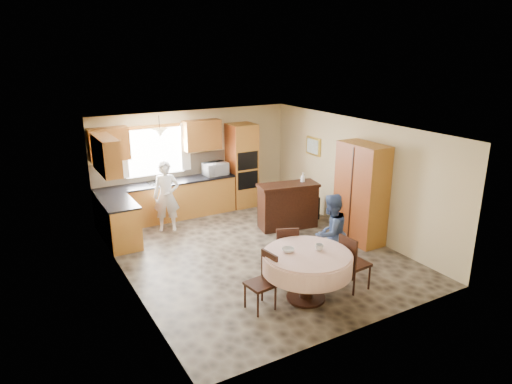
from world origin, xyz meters
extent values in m
cube|color=#6E604D|center=(0.00, 0.00, 0.00)|extent=(5.00, 6.00, 0.01)
cube|color=white|center=(0.00, 0.00, 2.50)|extent=(5.00, 6.00, 0.01)
cube|color=#C9B481|center=(0.00, 3.00, 1.25)|extent=(5.00, 0.02, 2.50)
cube|color=#C9B481|center=(0.00, -3.00, 1.25)|extent=(5.00, 0.02, 2.50)
cube|color=#C9B481|center=(-2.50, 0.00, 1.25)|extent=(0.02, 6.00, 2.50)
cube|color=#C9B481|center=(2.50, 0.00, 1.25)|extent=(0.02, 6.00, 2.50)
cube|color=white|center=(-1.00, 2.98, 1.60)|extent=(1.40, 0.03, 1.10)
cube|color=white|center=(-1.75, 2.93, 1.65)|extent=(0.22, 0.02, 1.15)
cube|color=white|center=(-0.25, 2.93, 1.65)|extent=(0.22, 0.02, 1.15)
cube|color=gold|center=(-0.85, 2.70, 0.44)|extent=(3.30, 0.60, 0.88)
cube|color=black|center=(-0.85, 2.70, 0.90)|extent=(3.30, 0.64, 0.04)
cube|color=gold|center=(-2.20, 1.80, 0.44)|extent=(0.60, 1.20, 0.88)
cube|color=black|center=(-2.20, 1.80, 0.90)|extent=(0.64, 1.20, 0.04)
cube|color=tan|center=(-0.85, 2.99, 1.18)|extent=(3.30, 0.02, 0.55)
cube|color=#A26728|center=(-2.05, 2.83, 1.91)|extent=(0.85, 0.33, 0.72)
cube|color=#A26728|center=(0.15, 2.83, 1.91)|extent=(0.90, 0.33, 0.72)
cube|color=#A26728|center=(-2.33, 1.80, 1.91)|extent=(0.33, 1.20, 0.72)
cube|color=gold|center=(1.15, 2.69, 1.06)|extent=(0.66, 0.62, 2.12)
cube|color=black|center=(1.15, 2.38, 1.25)|extent=(0.56, 0.01, 0.45)
cube|color=black|center=(1.15, 2.38, 0.75)|extent=(0.56, 0.01, 0.45)
cone|color=beige|center=(-1.00, 2.50, 2.12)|extent=(0.36, 0.36, 0.18)
cube|color=#32180D|center=(1.32, 0.83, 0.48)|extent=(1.42, 0.80, 0.96)
cube|color=black|center=(2.05, 0.99, 0.27)|extent=(0.41, 0.29, 0.55)
cube|color=gold|center=(2.22, -0.53, 1.04)|extent=(0.55, 1.09, 2.08)
cylinder|color=#32180D|center=(-0.15, -1.93, 0.38)|extent=(0.21, 0.21, 0.75)
cylinder|color=#32180D|center=(-0.15, -1.93, 0.02)|extent=(0.63, 0.63, 0.04)
cylinder|color=#F8E2CB|center=(-0.15, -1.93, 0.79)|extent=(1.37, 1.37, 0.05)
cylinder|color=#F8E2CB|center=(-0.15, -1.93, 0.64)|extent=(1.43, 1.43, 0.30)
cube|color=#32180D|center=(-0.95, -1.82, 0.42)|extent=(0.44, 0.44, 0.05)
cube|color=#32180D|center=(-0.77, -1.80, 0.68)|extent=(0.08, 0.38, 0.47)
cylinder|color=#32180D|center=(-1.12, -1.99, 0.20)|extent=(0.03, 0.03, 0.40)
cylinder|color=#32180D|center=(-0.78, -1.99, 0.20)|extent=(0.03, 0.03, 0.40)
cylinder|color=#32180D|center=(-1.12, -1.65, 0.20)|extent=(0.03, 0.03, 0.40)
cylinder|color=#32180D|center=(-0.78, -1.65, 0.20)|extent=(0.03, 0.03, 0.40)
cube|color=#32180D|center=(0.03, -1.04, 0.44)|extent=(0.55, 0.55, 0.05)
cube|color=#32180D|center=(-0.04, -1.21, 0.71)|extent=(0.37, 0.20, 0.49)
cylinder|color=#32180D|center=(-0.14, -1.22, 0.21)|extent=(0.04, 0.04, 0.42)
cylinder|color=#32180D|center=(0.21, -1.22, 0.21)|extent=(0.04, 0.04, 0.42)
cylinder|color=#32180D|center=(-0.14, -0.86, 0.21)|extent=(0.04, 0.04, 0.42)
cylinder|color=#32180D|center=(0.21, -0.86, 0.21)|extent=(0.04, 0.04, 0.42)
cube|color=#32180D|center=(0.76, -2.04, 0.45)|extent=(0.45, 0.45, 0.05)
cube|color=#32180D|center=(0.57, -2.06, 0.72)|extent=(0.07, 0.40, 0.50)
cylinder|color=#32180D|center=(0.58, -2.22, 0.22)|extent=(0.04, 0.04, 0.43)
cylinder|color=#32180D|center=(0.94, -2.22, 0.22)|extent=(0.04, 0.04, 0.43)
cylinder|color=#32180D|center=(0.58, -1.86, 0.22)|extent=(0.04, 0.04, 0.43)
cylinder|color=#32180D|center=(0.94, -1.86, 0.22)|extent=(0.04, 0.04, 0.43)
cube|color=gold|center=(2.47, 1.48, 1.64)|extent=(0.05, 0.52, 0.43)
cube|color=silver|center=(2.44, 1.48, 1.64)|extent=(0.01, 0.43, 0.34)
imported|color=silver|center=(0.39, 2.65, 1.08)|extent=(0.59, 0.42, 0.31)
imported|color=silver|center=(-1.09, 2.03, 0.79)|extent=(0.68, 0.58, 1.58)
imported|color=#3B5081|center=(0.80, -1.33, 0.73)|extent=(0.81, 0.69, 1.47)
imported|color=#B2B2B2|center=(1.00, 0.83, 0.98)|extent=(0.23, 0.23, 0.05)
imported|color=silver|center=(1.72, 0.83, 1.10)|extent=(0.13, 0.13, 0.27)
imported|color=#B2B2B2|center=(0.06, -1.95, 0.87)|extent=(0.14, 0.14, 0.11)
imported|color=#B2B2B2|center=(-0.40, -1.75, 0.85)|extent=(0.23, 0.23, 0.06)
camera|label=1|loc=(-4.12, -7.23, 3.91)|focal=32.00mm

